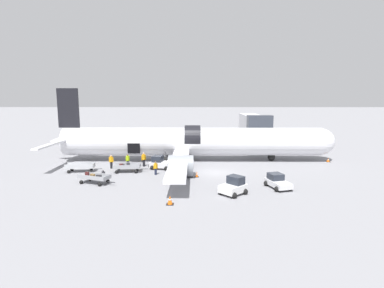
% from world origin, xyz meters
% --- Properties ---
extents(ground_plane, '(500.00, 500.00, 0.00)m').
position_xyz_m(ground_plane, '(0.00, 0.00, 0.00)').
color(ground_plane, gray).
extents(jet_bridge_stub, '(3.67, 12.54, 6.37)m').
position_xyz_m(jet_bridge_stub, '(7.44, 14.17, 4.64)').
color(jet_bridge_stub, '#4C4C51').
rests_on(jet_bridge_stub, ground_plane).
extents(airplane, '(40.77, 34.36, 10.29)m').
position_xyz_m(airplane, '(-3.07, 6.95, 2.71)').
color(airplane, silver).
rests_on(airplane, ground_plane).
extents(baggage_tug_lead, '(2.50, 3.38, 1.40)m').
position_xyz_m(baggage_tug_lead, '(6.00, -6.17, 0.61)').
color(baggage_tug_lead, silver).
rests_on(baggage_tug_lead, ground_plane).
extents(baggage_tug_mid, '(2.91, 2.88, 1.70)m').
position_xyz_m(baggage_tug_mid, '(1.34, -8.20, 0.72)').
color(baggage_tug_mid, white).
rests_on(baggage_tug_mid, ground_plane).
extents(baggage_tug_rear, '(3.08, 2.45, 1.68)m').
position_xyz_m(baggage_tug_rear, '(-6.72, 1.88, 0.72)').
color(baggage_tug_rear, silver).
rests_on(baggage_tug_rear, ground_plane).
extents(baggage_cart_loading, '(4.22, 2.24, 1.05)m').
position_xyz_m(baggage_cart_loading, '(-10.55, 0.26, 0.53)').
color(baggage_cart_loading, '#999BA0').
rests_on(baggage_cart_loading, ground_plane).
extents(baggage_cart_queued, '(4.33, 1.96, 1.07)m').
position_xyz_m(baggage_cart_queued, '(-16.22, 0.20, 0.53)').
color(baggage_cart_queued, '#B7BABF').
rests_on(baggage_cart_queued, ground_plane).
extents(baggage_cart_empty, '(4.24, 2.49, 1.09)m').
position_xyz_m(baggage_cart_empty, '(-12.90, -4.80, 0.55)').
color(baggage_cart_empty, '#999BA0').
rests_on(baggage_cart_empty, ground_plane).
extents(ground_crew_loader_a, '(0.60, 0.59, 1.86)m').
position_xyz_m(ground_crew_loader_a, '(-9.04, 3.19, 0.98)').
color(ground_crew_loader_a, black).
rests_on(ground_crew_loader_a, ground_plane).
extents(ground_crew_loader_b, '(0.51, 0.50, 1.59)m').
position_xyz_m(ground_crew_loader_b, '(-6.92, -1.14, 0.84)').
color(ground_crew_loader_b, '#1E2338').
rests_on(ground_crew_loader_b, ground_plane).
extents(ground_crew_driver, '(0.61, 0.43, 1.76)m').
position_xyz_m(ground_crew_driver, '(-13.02, 2.02, 0.93)').
color(ground_crew_driver, black).
rests_on(ground_crew_driver, ground_plane).
extents(ground_crew_supervisor, '(0.54, 0.54, 1.69)m').
position_xyz_m(ground_crew_supervisor, '(-11.10, 2.92, 0.89)').
color(ground_crew_supervisor, '#1E2338').
rests_on(ground_crew_supervisor, ground_plane).
extents(suitcase_on_tarmac_upright, '(0.42, 0.37, 0.67)m').
position_xyz_m(suitcase_on_tarmac_upright, '(-12.89, -1.83, 0.28)').
color(suitcase_on_tarmac_upright, '#2D2D33').
rests_on(suitcase_on_tarmac_upright, ground_plane).
extents(safety_cone_nose, '(0.64, 0.64, 0.56)m').
position_xyz_m(safety_cone_nose, '(16.58, 6.29, 0.26)').
color(safety_cone_nose, black).
rests_on(safety_cone_nose, ground_plane).
extents(safety_cone_engine_left, '(0.63, 0.63, 0.79)m').
position_xyz_m(safety_cone_engine_left, '(-4.42, -11.01, 0.37)').
color(safety_cone_engine_left, black).
rests_on(safety_cone_engine_left, ground_plane).
extents(safety_cone_wingtip, '(0.45, 0.45, 0.65)m').
position_xyz_m(safety_cone_wingtip, '(-2.07, -2.13, 0.30)').
color(safety_cone_wingtip, black).
rests_on(safety_cone_wingtip, ground_plane).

